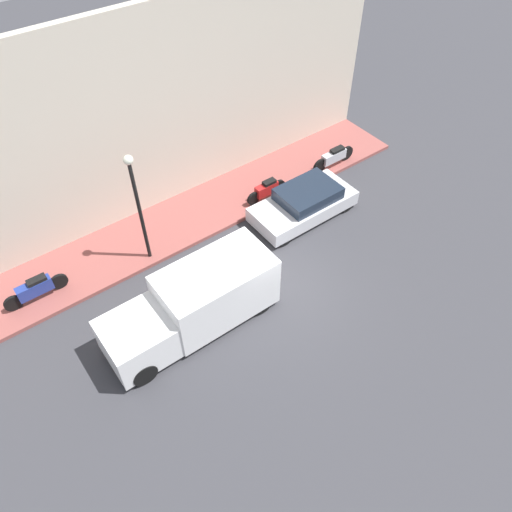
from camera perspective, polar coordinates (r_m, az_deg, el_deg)
ground_plane at (r=16.28m, az=2.07°, el=-4.03°), size 60.00×60.00×0.00m
sidewalk at (r=18.89m, az=-6.60°, el=4.91°), size 2.62×17.74×0.14m
building_facade at (r=17.84m, az=-10.19°, el=15.94°), size 0.30×17.74×7.27m
parked_car at (r=18.50m, az=5.54°, el=6.07°), size 1.78×3.94×1.18m
delivery_van at (r=14.77m, az=-7.20°, el=-5.46°), size 1.84×5.30×2.01m
scooter_silver at (r=20.88m, az=8.90°, el=11.13°), size 0.30×2.11×0.79m
motorcycle_red at (r=19.06m, az=1.23°, el=7.63°), size 0.30×1.76×0.76m
motorcycle_blue at (r=17.03m, az=-23.90°, el=-3.45°), size 0.30×2.03×0.83m
streetlamp at (r=15.72m, az=-13.48°, el=6.57°), size 0.30×0.30×4.15m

